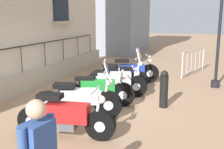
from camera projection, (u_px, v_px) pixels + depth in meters
ground_plane at (98, 101)px, 8.07m from camera, size 60.00×60.00×0.00m
motorcycle_red at (66, 117)px, 5.59m from camera, size 2.04×0.70×1.03m
motorcycle_white at (79, 100)px, 6.64m from camera, size 2.03×0.98×1.39m
motorcycle_green at (97, 91)px, 7.52m from camera, size 2.01×0.84×1.02m
motorcycle_silver at (113, 83)px, 8.35m from camera, size 1.98×0.95×0.92m
motorcycle_black at (119, 76)px, 9.32m from camera, size 1.99×0.55×1.37m
motorcycle_blue at (131, 71)px, 10.10m from camera, size 1.95×1.02×1.01m
crowd_barrier at (194, 61)px, 11.55m from camera, size 0.73×2.17×1.05m
bollard at (164, 89)px, 7.39m from camera, size 0.22×0.22×1.00m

